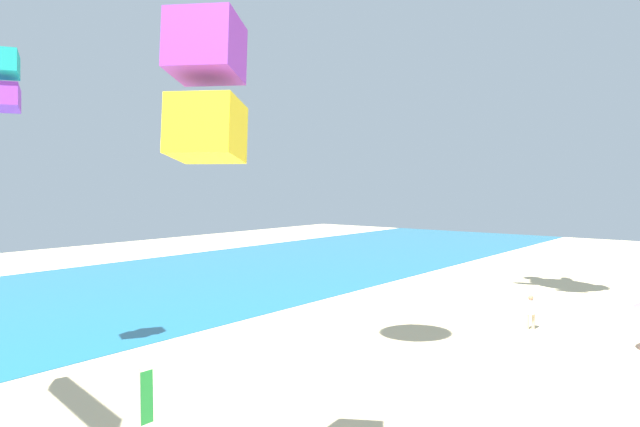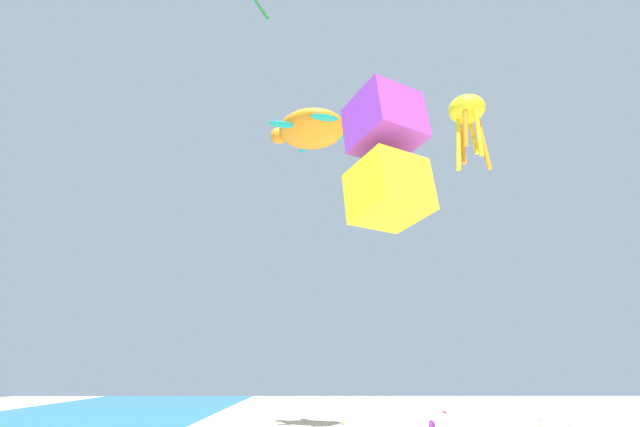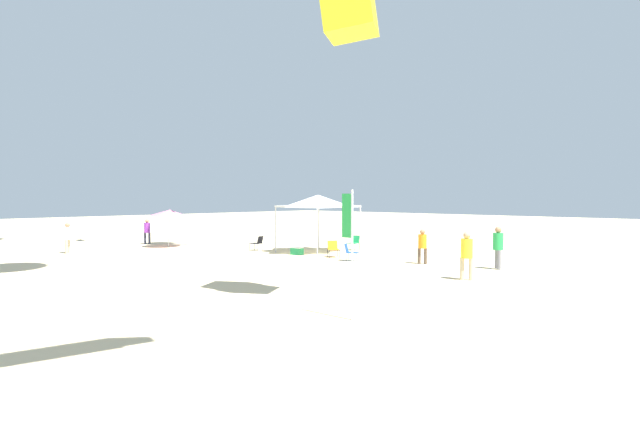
{
  "view_description": "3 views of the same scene",
  "coord_description": "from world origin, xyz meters",
  "views": [
    {
      "loc": [
        -17.64,
        -0.19,
        6.96
      ],
      "look_at": [
        -0.99,
        12.85,
        5.84
      ],
      "focal_mm": 32.4,
      "sensor_mm": 36.0,
      "label": 1
    },
    {
      "loc": [
        -18.36,
        10.15,
        4.61
      ],
      "look_at": [
        -0.99,
        10.06,
        10.66
      ],
      "focal_mm": 24.71,
      "sensor_mm": 36.0,
      "label": 2
    },
    {
      "loc": [
        -19.23,
        19.62,
        3.08
      ],
      "look_at": [
        0.57,
        -1.21,
        2.12
      ],
      "focal_mm": 29.41,
      "sensor_mm": 36.0,
      "label": 3
    }
  ],
  "objects": [
    {
      "name": "kite_octopus_yellow",
      "position": [
        2.12,
        2.13,
        17.49
      ],
      "size": [
        1.93,
        1.93,
        4.28
      ],
      "rotation": [
        0.0,
        0.0,
        5.64
      ],
      "color": "yellow"
    },
    {
      "name": "kite_turtle_orange",
      "position": [
        11.72,
        10.77,
        21.96
      ],
      "size": [
        6.64,
        6.72,
        2.79
      ],
      "rotation": [
        0.0,
        0.0,
        1.12
      ],
      "color": "orange"
    },
    {
      "name": "canopy_tent",
      "position": [
        0.44,
        -0.91,
        2.8
      ],
      "size": [
        3.23,
        3.46,
        3.15
      ],
      "rotation": [
        0.0,
        0.0,
        -0.0
      ],
      "color": "#B7B7BC",
      "rests_on": "ground"
    },
    {
      "name": "kite_diamond_green",
      "position": [
        6.38,
        4.72,
        21.01
      ],
      "size": [
        1.79,
        0.89,
        2.81
      ],
      "rotation": [
        0.0,
        0.0,
        2.84
      ],
      "color": "green"
    },
    {
      "name": "beach_umbrella",
      "position": [
        8.97,
        3.08,
        2.07
      ],
      "size": [
        2.29,
        2.26,
        2.36
      ],
      "color": "silver",
      "rests_on": "ground"
    },
    {
      "name": "kite_box_purple",
      "position": [
        -9.95,
        8.7,
        8.83
      ],
      "size": [
        1.93,
        1.88,
        2.95
      ],
      "rotation": [
        0.0,
        0.0,
        2.1
      ],
      "color": "purple"
    }
  ]
}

